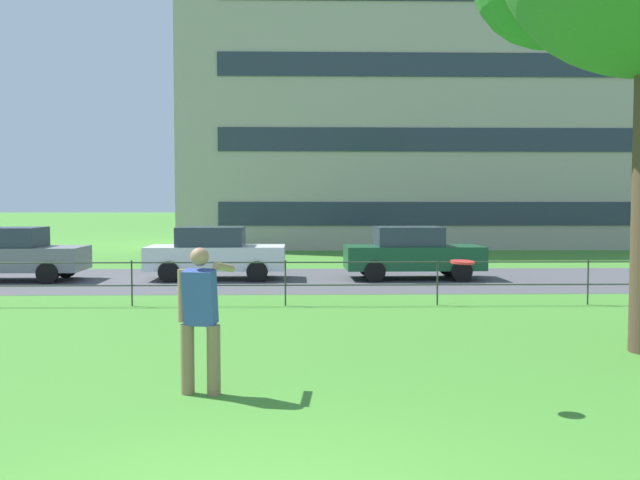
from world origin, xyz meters
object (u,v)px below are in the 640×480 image
Objects in this scene: frisbee at (463,262)px; car_dark_green_right at (412,253)px; car_white_left at (215,253)px; person_thrower at (200,315)px; apartment_building_background at (424,81)px; car_grey_far_right at (12,254)px.

car_dark_green_right is (1.39, 12.62, -0.81)m from frisbee.
frisbee is at bearing -70.84° from car_white_left.
car_white_left is (-1.41, 12.27, -0.16)m from person_thrower.
apartment_building_background is at bearing 81.10° from frisbee.
car_dark_green_right is 0.16× the size of apartment_building_background.
car_grey_far_right is 0.16× the size of apartment_building_background.
car_grey_far_right is 1.00× the size of car_white_left.
car_white_left is at bearing 179.56° from car_dark_green_right.
car_white_left is at bearing 96.54° from person_thrower.
car_grey_far_right is at bearing -129.81° from apartment_building_background.
car_grey_far_right is 11.58m from car_dark_green_right.
frisbee is (2.99, -0.40, 0.65)m from person_thrower.
car_grey_far_right is at bearing -178.67° from car_dark_green_right.
person_thrower is 3.09m from frisbee.
car_white_left is (-4.40, 12.66, -0.81)m from frisbee.
car_white_left is 21.38m from apartment_building_background.
frisbee is at bearing -50.50° from car_grey_far_right.
frisbee is at bearing -98.90° from apartment_building_background.
car_white_left is 0.16× the size of apartment_building_background.
frisbee is 16.03m from car_grey_far_right.
car_dark_green_right is at bearing 70.26° from person_thrower.
apartment_building_background reaches higher than car_white_left.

